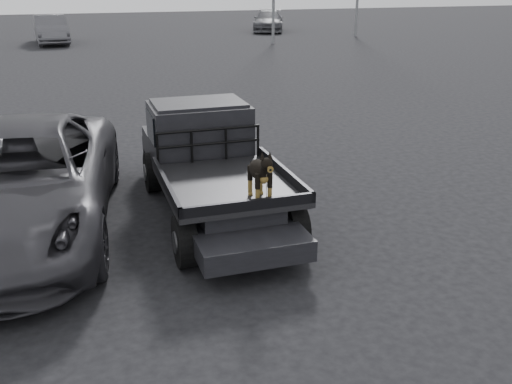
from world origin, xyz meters
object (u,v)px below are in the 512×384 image
object	(u,v)px
dog	(260,174)
distant_car_a	(51,30)
parked_suv	(17,182)
flatbed_ute	(213,190)
distant_car_b	(268,21)

from	to	relation	value
dog	distant_car_a	world-z (taller)	same
parked_suv	distant_car_a	distance (m)	28.36
flatbed_ute	dog	bearing A→B (deg)	-81.41
flatbed_ute	distant_car_b	distance (m)	34.40
distant_car_b	parked_suv	bearing A→B (deg)	-94.90
dog	parked_suv	size ratio (longest dim) A/B	0.12
parked_suv	distant_car_a	xyz separation A→B (m)	(0.12, 28.36, -0.04)
dog	distant_car_a	xyz separation A→B (m)	(-3.25, 30.33, -0.46)
dog	distant_car_b	world-z (taller)	dog
dog	parked_suv	bearing A→B (deg)	149.71
distant_car_a	distant_car_b	xyz separation A→B (m)	(15.07, 3.63, -0.08)
distant_car_a	parked_suv	bearing A→B (deg)	-95.05
dog	distant_car_a	bearing A→B (deg)	96.12
distant_car_b	flatbed_ute	bearing A→B (deg)	-90.06
distant_car_a	distant_car_b	distance (m)	15.51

